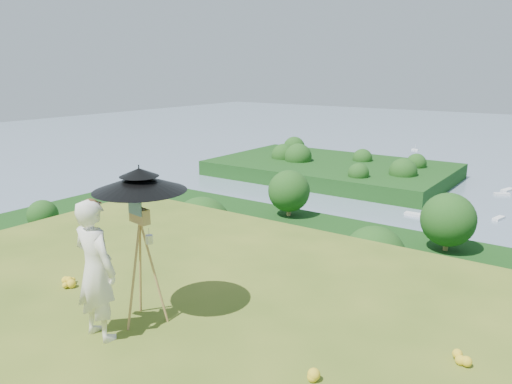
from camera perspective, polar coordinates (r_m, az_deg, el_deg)
The scene contains 5 objects.
peninsula at distance 178.00m, azimuth 8.61°, elevation 3.36°, with size 90.00×60.00×12.00m, color #10330E, non-canonical shape.
painter at distance 6.37m, azimuth -17.87°, elevation -8.44°, with size 0.64×0.42×1.77m, color white.
field_easel at distance 6.61m, azimuth -12.88°, elevation -7.68°, with size 0.64×0.64×1.68m, color #AF7B49, non-canonical shape.
sun_umbrella at distance 6.36m, azimuth -13.10°, elevation -0.07°, with size 1.17×1.17×0.71m, color black, non-canonical shape.
painter_cap at distance 6.12m, azimuth -18.45°, elevation -1.20°, with size 0.20×0.23×0.10m, color #D67580, non-canonical shape.
Camera 1 is at (2.93, -1.75, 3.24)m, focal length 35.00 mm.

